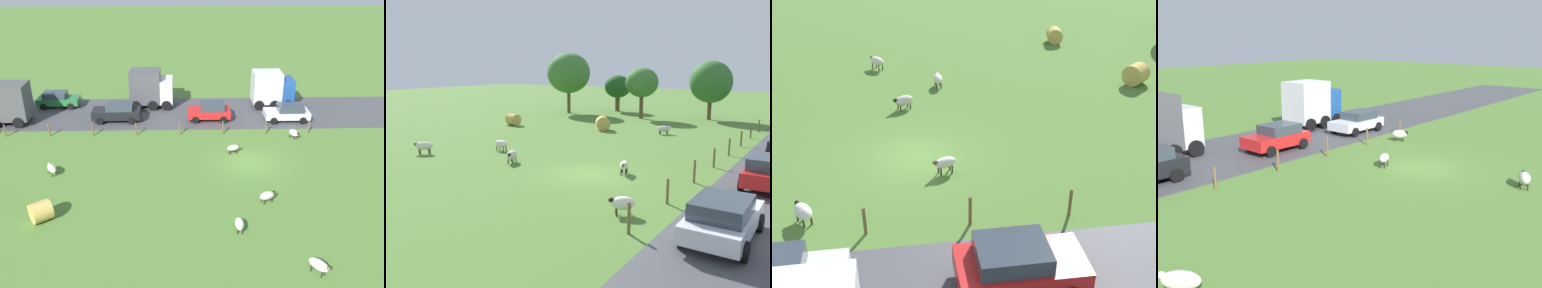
% 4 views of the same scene
% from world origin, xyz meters
% --- Properties ---
extents(ground_plane, '(160.00, 160.00, 0.00)m').
position_xyz_m(ground_plane, '(0.00, 0.00, 0.00)').
color(ground_plane, '#517A33').
extents(road_strip, '(8.00, 80.00, 0.06)m').
position_xyz_m(road_strip, '(10.19, 0.00, 0.03)').
color(road_strip, '#47474C').
rests_on(road_strip, ground_plane).
extents(sheep_0, '(1.09, 0.96, 0.76)m').
position_xyz_m(sheep_0, '(4.25, -4.28, 0.49)').
color(sheep_0, silver).
rests_on(sheep_0, ground_plane).
extents(sheep_1, '(1.23, 1.07, 0.74)m').
position_xyz_m(sheep_1, '(-1.35, 14.43, 0.48)').
color(sheep_1, silver).
rests_on(sheep_1, ground_plane).
extents(sheep_3, '(0.93, 1.20, 0.76)m').
position_xyz_m(sheep_3, '(-5.29, -0.25, 0.48)').
color(sheep_3, beige).
rests_on(sheep_3, ground_plane).
extents(sheep_4, '(0.73, 1.10, 0.73)m').
position_xyz_m(sheep_4, '(1.58, 1.15, 0.50)').
color(sheep_4, silver).
rests_on(sheep_4, ground_plane).
extents(fence_post_0, '(0.12, 0.12, 1.17)m').
position_xyz_m(fence_post_0, '(5.26, -5.77, 0.58)').
color(fence_post_0, brown).
rests_on(fence_post_0, ground_plane).
extents(fence_post_1, '(0.12, 0.12, 1.11)m').
position_xyz_m(fence_post_1, '(5.26, -2.08, 0.55)').
color(fence_post_1, brown).
rests_on(fence_post_1, ground_plane).
extents(fence_post_2, '(0.12, 0.12, 1.18)m').
position_xyz_m(fence_post_2, '(5.26, 1.62, 0.59)').
color(fence_post_2, brown).
rests_on(fence_post_2, ground_plane).
extents(fence_post_3, '(0.12, 0.12, 1.12)m').
position_xyz_m(fence_post_3, '(5.26, 5.32, 0.56)').
color(fence_post_3, brown).
rests_on(fence_post_3, ground_plane).
extents(fence_post_4, '(0.12, 0.12, 1.14)m').
position_xyz_m(fence_post_4, '(5.26, 9.02, 0.57)').
color(fence_post_4, brown).
rests_on(fence_post_4, ground_plane).
extents(truck_2, '(2.69, 3.95, 3.46)m').
position_xyz_m(truck_2, '(11.90, -3.75, 1.86)').
color(truck_2, '#1E4C99').
rests_on(truck_2, road_strip).
extents(car_3, '(2.14, 4.05, 1.48)m').
position_xyz_m(car_3, '(8.11, -4.58, 0.84)').
color(car_3, silver).
rests_on(car_3, road_strip).
extents(car_8, '(2.20, 3.89, 1.56)m').
position_xyz_m(car_8, '(8.53, 2.54, 0.87)').
color(car_8, red).
rests_on(car_8, road_strip).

